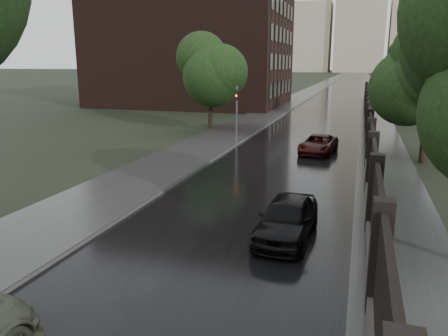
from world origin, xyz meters
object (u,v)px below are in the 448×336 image
tree_right_c (403,70)px  car_right_far (318,144)px  tree_left_far (210,67)px  car_right_near (287,218)px  tree_right_b (431,74)px  traffic_light (237,109)px

tree_right_c → car_right_far: 18.51m
tree_left_far → car_right_near: bearing=-64.9°
car_right_far → tree_right_c: bearing=76.8°
car_right_near → car_right_far: bearing=94.0°
tree_left_far → tree_right_b: 17.45m
tree_right_b → car_right_near: (-5.54, -13.24, -4.26)m
tree_right_b → tree_right_c: 18.00m
tree_right_c → traffic_light: (-11.80, -15.01, -2.55)m
traffic_light → tree_right_c: bearing=51.8°
tree_right_c → traffic_light: 19.26m
traffic_light → car_right_far: traffic_light is taller
tree_right_b → traffic_light: bearing=165.8°
traffic_light → car_right_near: 17.49m
car_right_far → tree_left_far: bearing=149.9°
tree_right_c → traffic_light: tree_right_c is taller
car_right_near → tree_right_b: bearing=69.8°
tree_right_b → traffic_light: size_ratio=1.75×
tree_right_c → car_right_near: tree_right_c is taller
tree_left_far → traffic_light: size_ratio=1.85×
tree_right_b → tree_right_c: bearing=90.0°
tree_left_far → tree_right_b: tree_left_far is taller
tree_right_c → tree_left_far: bearing=-147.2°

